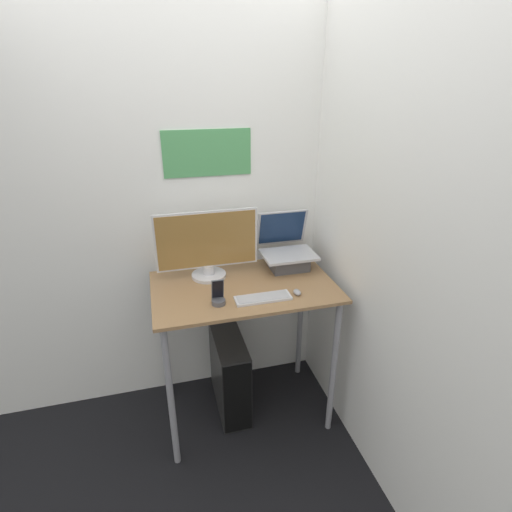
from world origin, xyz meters
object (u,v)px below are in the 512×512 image
object	(u,v)px
keyboard	(263,298)
computer_tower	(230,372)
mouse	(297,292)
cell_phone	(218,298)
laptop	(287,254)
monitor	(207,247)

from	to	relation	value
keyboard	computer_tower	bearing A→B (deg)	119.25
mouse	cell_phone	bearing A→B (deg)	178.01
laptop	computer_tower	xyz separation A→B (m)	(-0.42, -0.09, -0.78)
laptop	cell_phone	xyz separation A→B (m)	(-0.51, -0.34, -0.05)
cell_phone	computer_tower	bearing A→B (deg)	69.64
laptop	mouse	distance (m)	0.37
monitor	computer_tower	world-z (taller)	monitor
mouse	computer_tower	distance (m)	0.83
mouse	cell_phone	xyz separation A→B (m)	(-0.44, 0.02, 0.02)
laptop	computer_tower	bearing A→B (deg)	-167.95
mouse	cell_phone	size ratio (longest dim) A/B	0.43
computer_tower	laptop	bearing A→B (deg)	12.05
keyboard	mouse	xyz separation A→B (m)	(0.20, 0.00, 0.01)
laptop	keyboard	bearing A→B (deg)	-126.35
laptop	keyboard	world-z (taller)	laptop
mouse	laptop	bearing A→B (deg)	79.79
keyboard	mouse	distance (m)	0.20
monitor	mouse	distance (m)	0.60
laptop	monitor	world-z (taller)	monitor
mouse	keyboard	bearing A→B (deg)	-179.61
mouse	computer_tower	xyz separation A→B (m)	(-0.35, 0.27, -0.71)
keyboard	cell_phone	xyz separation A→B (m)	(-0.25, 0.02, 0.03)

